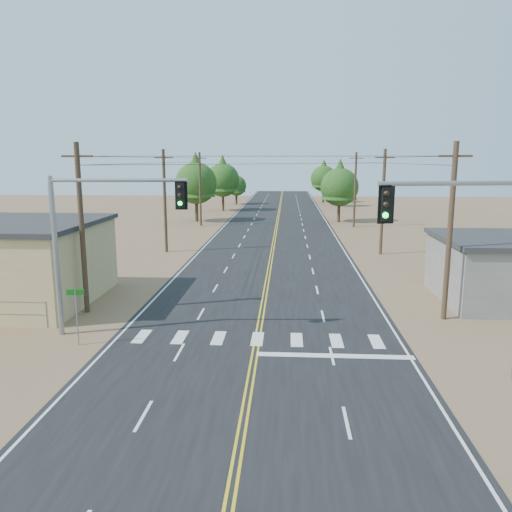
{
  "coord_description": "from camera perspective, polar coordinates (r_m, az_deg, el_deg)",
  "views": [
    {
      "loc": [
        1.45,
        -16.11,
        9.01
      ],
      "look_at": [
        -0.34,
        12.29,
        3.5
      ],
      "focal_mm": 35.0,
      "sensor_mm": 36.0,
      "label": 1
    }
  ],
  "objects": [
    {
      "name": "utility_pole_left_near",
      "position": [
        30.79,
        -19.29,
        3.08
      ],
      "size": [
        1.8,
        0.3,
        10.0
      ],
      "color": "#4C3826",
      "rests_on": "ground"
    },
    {
      "name": "utility_pole_right_mid",
      "position": [
        49.11,
        14.29,
        6.08
      ],
      "size": [
        1.8,
        0.3,
        10.0
      ],
      "color": "#4C3826",
      "rests_on": "ground"
    },
    {
      "name": "road",
      "position": [
        47.0,
        1.77,
        -0.08
      ],
      "size": [
        15.0,
        200.0,
        0.02
      ],
      "primitive_type": "cube",
      "color": "black",
      "rests_on": "ground"
    },
    {
      "name": "tree_left_mid",
      "position": [
        89.55,
        -3.82,
        9.05
      ],
      "size": [
        5.93,
        5.93,
        9.89
      ],
      "color": "#3F2D1E",
      "rests_on": "ground"
    },
    {
      "name": "tree_right_far",
      "position": [
        108.09,
        7.75,
        9.05
      ],
      "size": [
        5.48,
        5.48,
        9.13
      ],
      "color": "#3F2D1E",
      "rests_on": "ground"
    },
    {
      "name": "ground",
      "position": [
        18.52,
        -1.41,
        -18.17
      ],
      "size": [
        220.0,
        220.0,
        0.0
      ],
      "primitive_type": "plane",
      "color": "#866648",
      "rests_on": "ground"
    },
    {
      "name": "tree_left_near",
      "position": [
        74.28,
        -6.88,
        8.74
      ],
      "size": [
        6.1,
        6.1,
        10.17
      ],
      "color": "#3F2D1E",
      "rests_on": "ground"
    },
    {
      "name": "signal_mast_right",
      "position": [
        21.47,
        24.74,
        0.85
      ],
      "size": [
        6.37,
        1.68,
        8.36
      ],
      "rotation": [
        0.0,
        0.0,
        0.21
      ],
      "color": "gray",
      "rests_on": "ground"
    },
    {
      "name": "utility_pole_right_far",
      "position": [
        68.82,
        11.25,
        7.51
      ],
      "size": [
        1.8,
        0.3,
        10.0
      ],
      "color": "#4C3826",
      "rests_on": "ground"
    },
    {
      "name": "tree_right_near",
      "position": [
        74.11,
        9.54,
        8.21
      ],
      "size": [
        5.54,
        5.54,
        9.23
      ],
      "color": "#3F2D1E",
      "rests_on": "ground"
    },
    {
      "name": "utility_pole_right_near",
      "position": [
        29.79,
        21.28,
        2.7
      ],
      "size": [
        1.8,
        0.3,
        10.0
      ],
      "color": "#4C3826",
      "rests_on": "ground"
    },
    {
      "name": "street_sign",
      "position": [
        25.98,
        -19.85,
        -5.61
      ],
      "size": [
        0.83,
        0.18,
        2.83
      ],
      "rotation": [
        0.0,
        0.0,
        0.18
      ],
      "color": "gray",
      "rests_on": "ground"
    },
    {
      "name": "tree_left_far",
      "position": [
        102.6,
        -2.27,
        8.27
      ],
      "size": [
        4.13,
        4.13,
        6.88
      ],
      "color": "#3F2D1E",
      "rests_on": "ground"
    },
    {
      "name": "utility_pole_left_far",
      "position": [
        69.26,
        -6.4,
        7.67
      ],
      "size": [
        1.8,
        0.3,
        10.0
      ],
      "color": "#4C3826",
      "rests_on": "ground"
    },
    {
      "name": "signal_mast_left",
      "position": [
        26.48,
        -18.1,
        2.96
      ],
      "size": [
        6.92,
        0.76,
        8.23
      ],
      "rotation": [
        0.0,
        0.0,
        0.07
      ],
      "color": "gray",
      "rests_on": "ground"
    },
    {
      "name": "utility_pole_left_mid",
      "position": [
        49.72,
        -10.38,
        6.29
      ],
      "size": [
        1.8,
        0.3,
        10.0
      ],
      "color": "#4C3826",
      "rests_on": "ground"
    },
    {
      "name": "tree_right_mid",
      "position": [
        99.35,
        9.41,
        8.05
      ],
      "size": [
        4.14,
        4.14,
        6.9
      ],
      "color": "#3F2D1E",
      "rests_on": "ground"
    }
  ]
}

